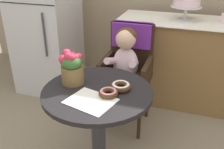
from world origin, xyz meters
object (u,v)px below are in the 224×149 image
at_px(donut_mid, 121,86).
at_px(cafe_table, 98,117).
at_px(wicker_chair, 129,59).
at_px(tiered_cake_stand, 187,0).
at_px(seated_child, 124,62).
at_px(refrigerator, 45,18).
at_px(flower_vase, 72,67).
at_px(donut_front, 108,93).

bearing_deg(donut_mid, cafe_table, -157.18).
xyz_separation_m(wicker_chair, tiered_cake_stand, (0.42, 0.55, 0.46)).
bearing_deg(tiered_cake_stand, seated_child, -120.68).
distance_m(seated_child, refrigerator, 1.19).
bearing_deg(donut_mid, refrigerator, 138.83).
bearing_deg(donut_mid, seated_child, 103.42).
xyz_separation_m(cafe_table, seated_child, (0.01, 0.59, 0.17)).
bearing_deg(flower_vase, wicker_chair, 73.51).
xyz_separation_m(seated_child, donut_front, (0.08, -0.64, 0.06)).
relative_size(flower_vase, refrigerator, 0.13).
distance_m(cafe_table, wicker_chair, 0.76).
bearing_deg(flower_vase, donut_mid, 2.14).
xyz_separation_m(flower_vase, refrigerator, (-0.85, 1.05, 0.02)).
bearing_deg(tiered_cake_stand, wicker_chair, -127.28).
relative_size(cafe_table, refrigerator, 0.42).
relative_size(cafe_table, donut_front, 5.93).
height_order(wicker_chair, seated_child, seated_child).
height_order(seated_child, donut_front, seated_child).
height_order(donut_front, tiered_cake_stand, tiered_cake_stand).
xyz_separation_m(donut_mid, flower_vase, (-0.34, -0.01, 0.09)).
height_order(cafe_table, tiered_cake_stand, tiered_cake_stand).
bearing_deg(tiered_cake_stand, donut_mid, -103.18).
height_order(cafe_table, donut_mid, donut_mid).
xyz_separation_m(donut_mid, refrigerator, (-1.19, 1.04, 0.11)).
bearing_deg(refrigerator, tiered_cake_stand, 7.70).
distance_m(donut_front, flower_vase, 0.31).
height_order(wicker_chair, donut_mid, wicker_chair).
xyz_separation_m(donut_front, refrigerator, (-1.14, 1.14, 0.11)).
relative_size(flower_vase, tiered_cake_stand, 0.68).
height_order(donut_mid, refrigerator, refrigerator).
bearing_deg(tiered_cake_stand, cafe_table, -108.34).
relative_size(donut_mid, refrigerator, 0.08).
distance_m(wicker_chair, flower_vase, 0.76).
bearing_deg(donut_front, refrigerator, 134.94).
height_order(tiered_cake_stand, refrigerator, refrigerator).
bearing_deg(donut_mid, wicker_chair, 100.48).
relative_size(donut_mid, flower_vase, 0.58).
bearing_deg(seated_child, donut_front, -83.01).
xyz_separation_m(seated_child, refrigerator, (-1.06, 0.51, 0.17)).
bearing_deg(cafe_table, donut_mid, 22.82).
xyz_separation_m(wicker_chair, donut_mid, (0.13, -0.69, 0.10)).
height_order(wicker_chair, refrigerator, refrigerator).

